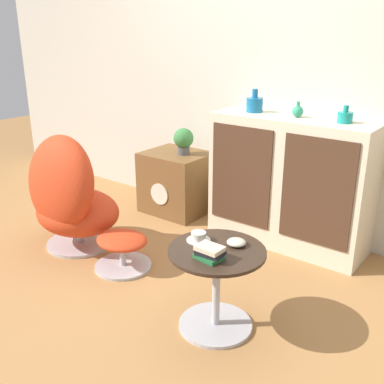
{
  "coord_description": "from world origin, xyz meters",
  "views": [
    {
      "loc": [
        1.78,
        -1.75,
        1.58
      ],
      "look_at": [
        0.07,
        0.5,
        0.55
      ],
      "focal_mm": 42.0,
      "sensor_mm": 36.0,
      "label": 1
    }
  ],
  "objects_px": {
    "coffee_table": "(216,283)",
    "book_stack": "(210,252)",
    "vase_inner_right": "(345,117)",
    "vase_inner_left": "(298,111)",
    "bowl": "(236,242)",
    "potted_plant": "(184,140)",
    "tv_console": "(177,182)",
    "vase_leftmost": "(255,104)",
    "ottoman": "(122,246)",
    "egg_chair": "(69,198)",
    "sideboard": "(290,182)",
    "teacup": "(199,237)"
  },
  "relations": [
    {
      "from": "coffee_table",
      "to": "book_stack",
      "type": "bearing_deg",
      "value": -76.56
    },
    {
      "from": "vase_inner_right",
      "to": "coffee_table",
      "type": "bearing_deg",
      "value": -98.74
    },
    {
      "from": "vase_inner_left",
      "to": "bowl",
      "type": "height_order",
      "value": "vase_inner_left"
    },
    {
      "from": "coffee_table",
      "to": "vase_inner_right",
      "type": "bearing_deg",
      "value": 81.26
    },
    {
      "from": "coffee_table",
      "to": "potted_plant",
      "type": "relative_size",
      "value": 2.28
    },
    {
      "from": "tv_console",
      "to": "coffee_table",
      "type": "relative_size",
      "value": 1.07
    },
    {
      "from": "potted_plant",
      "to": "bowl",
      "type": "distance_m",
      "value": 1.66
    },
    {
      "from": "tv_console",
      "to": "vase_leftmost",
      "type": "height_order",
      "value": "vase_leftmost"
    },
    {
      "from": "coffee_table",
      "to": "vase_inner_left",
      "type": "bearing_deg",
      "value": 97.08
    },
    {
      "from": "ottoman",
      "to": "book_stack",
      "type": "relative_size",
      "value": 2.67
    },
    {
      "from": "egg_chair",
      "to": "tv_console",
      "type": "bearing_deg",
      "value": 80.8
    },
    {
      "from": "ottoman",
      "to": "potted_plant",
      "type": "distance_m",
      "value": 1.2
    },
    {
      "from": "sideboard",
      "to": "vase_inner_left",
      "type": "distance_m",
      "value": 0.53
    },
    {
      "from": "tv_console",
      "to": "vase_leftmost",
      "type": "bearing_deg",
      "value": 1.59
    },
    {
      "from": "tv_console",
      "to": "book_stack",
      "type": "relative_size",
      "value": 3.79
    },
    {
      "from": "vase_leftmost",
      "to": "vase_inner_left",
      "type": "bearing_deg",
      "value": 0.0
    },
    {
      "from": "vase_inner_left",
      "to": "potted_plant",
      "type": "height_order",
      "value": "vase_inner_left"
    },
    {
      "from": "egg_chair",
      "to": "coffee_table",
      "type": "bearing_deg",
      "value": -6.02
    },
    {
      "from": "coffee_table",
      "to": "vase_inner_left",
      "type": "height_order",
      "value": "vase_inner_left"
    },
    {
      "from": "sideboard",
      "to": "tv_console",
      "type": "height_order",
      "value": "sideboard"
    },
    {
      "from": "vase_leftmost",
      "to": "bowl",
      "type": "height_order",
      "value": "vase_leftmost"
    },
    {
      "from": "vase_inner_right",
      "to": "book_stack",
      "type": "distance_m",
      "value": 1.43
    },
    {
      "from": "vase_leftmost",
      "to": "book_stack",
      "type": "xyz_separation_m",
      "value": [
        0.53,
        -1.33,
        -0.53
      ]
    },
    {
      "from": "egg_chair",
      "to": "vase_inner_left",
      "type": "distance_m",
      "value": 1.78
    },
    {
      "from": "vase_inner_left",
      "to": "teacup",
      "type": "bearing_deg",
      "value": -89.51
    },
    {
      "from": "book_stack",
      "to": "bowl",
      "type": "relative_size",
      "value": 1.43
    },
    {
      "from": "teacup",
      "to": "egg_chair",
      "type": "bearing_deg",
      "value": 174.53
    },
    {
      "from": "coffee_table",
      "to": "potted_plant",
      "type": "bearing_deg",
      "value": 134.3
    },
    {
      "from": "vase_leftmost",
      "to": "vase_inner_right",
      "type": "distance_m",
      "value": 0.69
    },
    {
      "from": "sideboard",
      "to": "coffee_table",
      "type": "xyz_separation_m",
      "value": [
        0.17,
        -1.22,
        -0.21
      ]
    },
    {
      "from": "egg_chair",
      "to": "vase_inner_left",
      "type": "relative_size",
      "value": 8.08
    },
    {
      "from": "sideboard",
      "to": "potted_plant",
      "type": "relative_size",
      "value": 5.18
    },
    {
      "from": "sideboard",
      "to": "vase_inner_right",
      "type": "bearing_deg",
      "value": 0.62
    },
    {
      "from": "coffee_table",
      "to": "book_stack",
      "type": "height_order",
      "value": "book_stack"
    },
    {
      "from": "vase_leftmost",
      "to": "vase_inner_left",
      "type": "height_order",
      "value": "vase_leftmost"
    },
    {
      "from": "vase_inner_right",
      "to": "bowl",
      "type": "xyz_separation_m",
      "value": [
        -0.13,
        -1.12,
        -0.53
      ]
    },
    {
      "from": "teacup",
      "to": "vase_inner_right",
      "type": "bearing_deg",
      "value": 74.58
    },
    {
      "from": "vase_leftmost",
      "to": "book_stack",
      "type": "distance_m",
      "value": 1.52
    },
    {
      "from": "vase_leftmost",
      "to": "teacup",
      "type": "bearing_deg",
      "value": -73.15
    },
    {
      "from": "ottoman",
      "to": "tv_console",
      "type": "bearing_deg",
      "value": 109.04
    },
    {
      "from": "sideboard",
      "to": "teacup",
      "type": "distance_m",
      "value": 1.19
    },
    {
      "from": "tv_console",
      "to": "vase_inner_left",
      "type": "relative_size",
      "value": 5.03
    },
    {
      "from": "bowl",
      "to": "tv_console",
      "type": "bearing_deg",
      "value": 140.03
    },
    {
      "from": "potted_plant",
      "to": "sideboard",
      "type": "bearing_deg",
      "value": 0.94
    },
    {
      "from": "teacup",
      "to": "book_stack",
      "type": "relative_size",
      "value": 0.9
    },
    {
      "from": "sideboard",
      "to": "egg_chair",
      "type": "bearing_deg",
      "value": -139.59
    },
    {
      "from": "vase_inner_left",
      "to": "vase_leftmost",
      "type": "bearing_deg",
      "value": 180.0
    },
    {
      "from": "coffee_table",
      "to": "book_stack",
      "type": "distance_m",
      "value": 0.26
    },
    {
      "from": "book_stack",
      "to": "bowl",
      "type": "distance_m",
      "value": 0.21
    },
    {
      "from": "bowl",
      "to": "egg_chair",
      "type": "bearing_deg",
      "value": 178.25
    }
  ]
}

